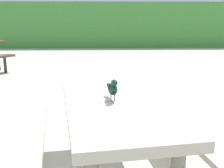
% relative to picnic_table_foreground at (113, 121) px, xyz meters
% --- Properties ---
extents(hedge_wall, '(28.00, 1.97, 1.89)m').
position_rel_picnic_table_foreground_xyz_m(hedge_wall, '(0.02, 11.08, 0.39)').
color(hedge_wall, '#428438').
rests_on(hedge_wall, ground).
extents(picnic_table_foreground, '(1.92, 1.95, 0.74)m').
position_rel_picnic_table_foreground_xyz_m(picnic_table_foreground, '(0.00, 0.00, 0.00)').
color(picnic_table_foreground, '#B2A893').
rests_on(picnic_table_foreground, ground).
extents(bird_grackle, '(0.09, 0.29, 0.18)m').
position_rel_picnic_table_foreground_xyz_m(bird_grackle, '(-0.01, -0.07, 0.29)').
color(bird_grackle, black).
rests_on(bird_grackle, picnic_table_foreground).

